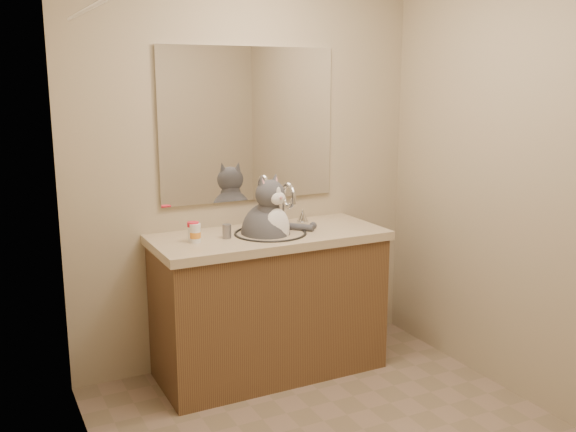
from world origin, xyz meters
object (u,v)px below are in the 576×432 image
object	(u,v)px
pill_bottle_orange	(195,233)
grey_canister	(227,231)
pill_bottle_redcap	(193,232)
cat	(267,230)

from	to	relation	value
pill_bottle_orange	grey_canister	world-z (taller)	pill_bottle_orange
pill_bottle_orange	pill_bottle_redcap	bearing A→B (deg)	104.03
pill_bottle_orange	cat	bearing A→B (deg)	0.70
grey_canister	pill_bottle_orange	bearing A→B (deg)	-176.97
grey_canister	cat	bearing A→B (deg)	-1.07
pill_bottle_redcap	grey_canister	distance (m)	0.19
cat	pill_bottle_redcap	size ratio (longest dim) A/B	5.06
pill_bottle_orange	grey_canister	distance (m)	0.19
pill_bottle_redcap	grey_canister	world-z (taller)	pill_bottle_redcap
pill_bottle_redcap	grey_canister	size ratio (longest dim) A/B	1.39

